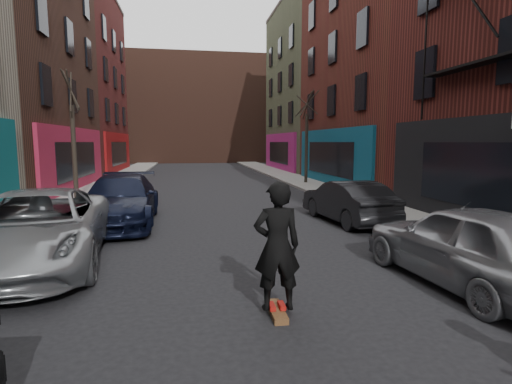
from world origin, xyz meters
name	(u,v)px	position (x,y,z in m)	size (l,w,h in m)	color
sidewalk_left	(120,178)	(-6.25, 30.00, 0.07)	(2.50, 84.00, 0.13)	gray
sidewalk_right	(284,176)	(6.25, 30.00, 0.07)	(2.50, 84.00, 0.13)	gray
building_far	(196,111)	(0.00, 56.00, 7.00)	(40.00, 10.00, 14.00)	#47281E
tree_left_far	(73,126)	(-6.20, 18.00, 3.38)	(2.00, 2.00, 6.50)	black
tree_right_far	(307,129)	(6.20, 24.00, 3.53)	(2.00, 2.00, 6.80)	black
parked_left_far	(36,228)	(-4.60, 8.61, 0.82)	(2.73, 5.93, 1.65)	#94989C
parked_left_end	(121,200)	(-3.49, 12.90, 0.81)	(2.26, 5.55, 1.61)	black
parked_right_far	(470,245)	(3.89, 5.81, 0.80)	(1.89, 4.70, 1.60)	gray
parked_right_end	(347,201)	(4.03, 11.97, 0.71)	(1.51, 4.33, 1.43)	black
skateboard	(277,311)	(0.05, 5.20, 0.05)	(0.22, 0.80, 0.10)	brown
skateboarder	(277,246)	(0.05, 5.20, 1.11)	(0.74, 0.48, 2.02)	black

